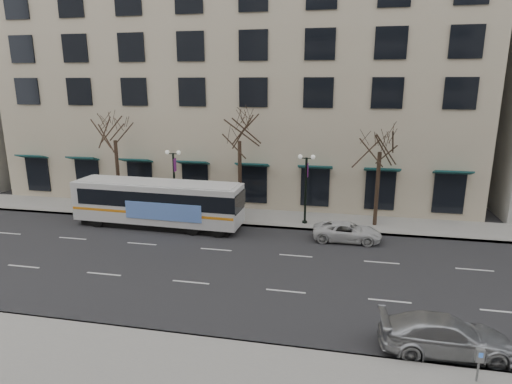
% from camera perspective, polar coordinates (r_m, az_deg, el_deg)
% --- Properties ---
extents(ground, '(160.00, 160.00, 0.00)m').
position_cam_1_polar(ground, '(25.05, -6.87, -9.57)').
color(ground, black).
rests_on(ground, ground).
extents(sidewalk_far, '(80.00, 4.00, 0.15)m').
position_cam_1_polar(sidewalk_far, '(32.38, 6.62, -3.79)').
color(sidewalk_far, gray).
rests_on(sidewalk_far, ground).
extents(building_hotel, '(40.00, 20.00, 24.00)m').
position_cam_1_polar(building_hotel, '(43.74, -1.04, 16.85)').
color(building_hotel, '#BBAA8F').
rests_on(building_hotel, ground).
extents(tree_far_left, '(3.60, 3.60, 8.34)m').
position_cam_1_polar(tree_far_left, '(35.26, -18.40, 8.09)').
color(tree_far_left, black).
rests_on(tree_far_left, ground).
extents(tree_far_mid, '(3.60, 3.60, 8.55)m').
position_cam_1_polar(tree_far_mid, '(31.53, -2.23, 8.52)').
color(tree_far_mid, black).
rests_on(tree_far_mid, ground).
extents(tree_far_right, '(3.60, 3.60, 8.06)m').
position_cam_1_polar(tree_far_right, '(30.82, 16.30, 6.92)').
color(tree_far_right, black).
rests_on(tree_far_right, ground).
extents(lamp_post_left, '(1.22, 0.45, 5.21)m').
position_cam_1_polar(lamp_post_left, '(33.13, -10.83, 1.61)').
color(lamp_post_left, black).
rests_on(lamp_post_left, ground).
extents(lamp_post_right, '(1.22, 0.45, 5.21)m').
position_cam_1_polar(lamp_post_right, '(30.83, 6.66, 0.82)').
color(lamp_post_right, black).
rests_on(lamp_post_right, ground).
extents(city_bus, '(12.33, 3.11, 3.32)m').
position_cam_1_polar(city_bus, '(31.37, -12.83, -1.34)').
color(city_bus, silver).
rests_on(city_bus, ground).
extents(silver_car, '(5.09, 2.31, 1.45)m').
position_cam_1_polar(silver_car, '(18.76, 23.95, -17.07)').
color(silver_car, '#AEB1B6').
rests_on(silver_car, ground).
extents(white_pickup, '(4.46, 2.09, 1.23)m').
position_cam_1_polar(white_pickup, '(28.84, 12.05, -5.19)').
color(white_pickup, silver).
rests_on(white_pickup, ground).
extents(pay_station, '(0.27, 0.19, 1.25)m').
position_cam_1_polar(pay_station, '(17.33, 27.66, -19.03)').
color(pay_station, gray).
rests_on(pay_station, sidewalk_near).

